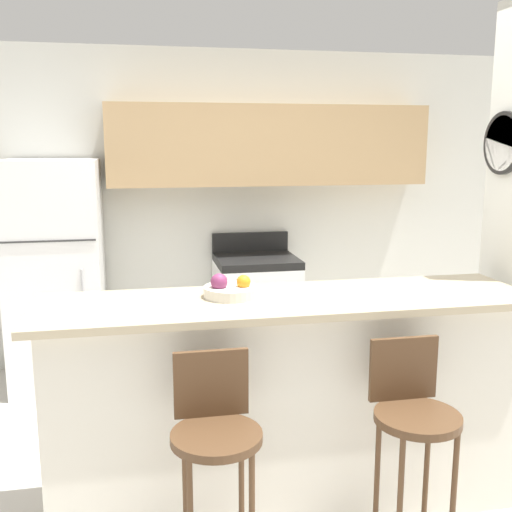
{
  "coord_description": "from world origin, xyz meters",
  "views": [
    {
      "loc": [
        -0.68,
        -2.67,
        1.81
      ],
      "look_at": [
        0.0,
        0.79,
        1.14
      ],
      "focal_mm": 42.0,
      "sensor_mm": 36.0,
      "label": 1
    }
  ],
  "objects_px": {
    "bar_stool_right": "(413,420)",
    "trash_bin": "(136,364)",
    "refrigerator": "(57,274)",
    "stove_range": "(256,311)",
    "bar_stool_left": "(215,439)",
    "fruit_bowl": "(231,290)"
  },
  "relations": [
    {
      "from": "bar_stool_left",
      "to": "trash_bin",
      "type": "bearing_deg",
      "value": 98.55
    },
    {
      "from": "stove_range",
      "to": "fruit_bowl",
      "type": "relative_size",
      "value": 4.05
    },
    {
      "from": "bar_stool_right",
      "to": "trash_bin",
      "type": "bearing_deg",
      "value": 118.37
    },
    {
      "from": "bar_stool_left",
      "to": "trash_bin",
      "type": "distance_m",
      "value": 2.22
    },
    {
      "from": "refrigerator",
      "to": "stove_range",
      "type": "bearing_deg",
      "value": 2.05
    },
    {
      "from": "trash_bin",
      "to": "stove_range",
      "type": "bearing_deg",
      "value": 16.57
    },
    {
      "from": "stove_range",
      "to": "bar_stool_right",
      "type": "relative_size",
      "value": 1.08
    },
    {
      "from": "refrigerator",
      "to": "stove_range",
      "type": "distance_m",
      "value": 1.58
    },
    {
      "from": "refrigerator",
      "to": "stove_range",
      "type": "xyz_separation_m",
      "value": [
        1.53,
        0.05,
        -0.38
      ]
    },
    {
      "from": "fruit_bowl",
      "to": "trash_bin",
      "type": "xyz_separation_m",
      "value": [
        -0.48,
        1.58,
        -0.93
      ]
    },
    {
      "from": "refrigerator",
      "to": "bar_stool_left",
      "type": "xyz_separation_m",
      "value": [
        0.88,
        -2.38,
        -0.18
      ]
    },
    {
      "from": "bar_stool_right",
      "to": "trash_bin",
      "type": "height_order",
      "value": "bar_stool_right"
    },
    {
      "from": "stove_range",
      "to": "trash_bin",
      "type": "bearing_deg",
      "value": -163.43
    },
    {
      "from": "bar_stool_right",
      "to": "fruit_bowl",
      "type": "height_order",
      "value": "fruit_bowl"
    },
    {
      "from": "refrigerator",
      "to": "bar_stool_right",
      "type": "height_order",
      "value": "refrigerator"
    },
    {
      "from": "bar_stool_left",
      "to": "refrigerator",
      "type": "bearing_deg",
      "value": 110.25
    },
    {
      "from": "stove_range",
      "to": "trash_bin",
      "type": "distance_m",
      "value": 1.05
    },
    {
      "from": "stove_range",
      "to": "bar_stool_right",
      "type": "xyz_separation_m",
      "value": [
        0.19,
        -2.44,
        0.2
      ]
    },
    {
      "from": "bar_stool_left",
      "to": "fruit_bowl",
      "type": "distance_m",
      "value": 0.75
    },
    {
      "from": "bar_stool_left",
      "to": "fruit_bowl",
      "type": "height_order",
      "value": "fruit_bowl"
    },
    {
      "from": "bar_stool_left",
      "to": "trash_bin",
      "type": "xyz_separation_m",
      "value": [
        -0.32,
        2.15,
        -0.47
      ]
    },
    {
      "from": "fruit_bowl",
      "to": "refrigerator",
      "type": "bearing_deg",
      "value": 119.69
    }
  ]
}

